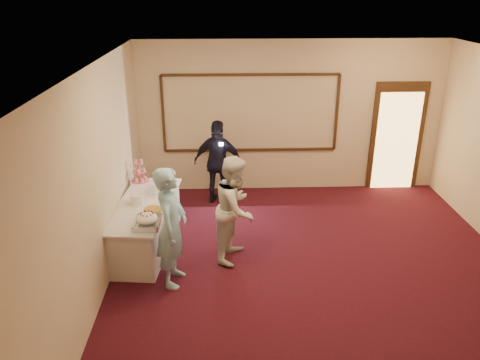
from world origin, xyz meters
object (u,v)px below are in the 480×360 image
(man, at_px, (172,227))
(woman, at_px, (236,208))
(tart, at_px, (153,211))
(plate_stack_b, at_px, (155,188))
(cupcake_stand, at_px, (139,172))
(plate_stack_a, at_px, (137,200))
(guest, at_px, (219,163))
(buffet_table, at_px, (146,225))
(pavlova_tray, at_px, (147,220))

(man, relative_size, woman, 1.06)
(man, bearing_deg, tart, 35.48)
(plate_stack_b, height_order, tart, plate_stack_b)
(cupcake_stand, relative_size, plate_stack_b, 2.16)
(plate_stack_a, relative_size, man, 0.12)
(plate_stack_b, bearing_deg, man, -73.87)
(cupcake_stand, relative_size, guest, 0.27)
(buffet_table, height_order, woman, woman)
(buffet_table, relative_size, plate_stack_a, 10.69)
(buffet_table, xyz_separation_m, man, (0.53, -0.97, 0.48))
(plate_stack_b, bearing_deg, buffet_table, -107.99)
(plate_stack_a, bearing_deg, tart, -45.72)
(pavlova_tray, relative_size, plate_stack_a, 2.55)
(buffet_table, distance_m, guest, 2.07)
(pavlova_tray, relative_size, cupcake_stand, 1.17)
(cupcake_stand, bearing_deg, plate_stack_a, -83.45)
(plate_stack_b, xyz_separation_m, man, (0.40, -1.38, 0.01))
(pavlova_tray, height_order, tart, pavlova_tray)
(plate_stack_a, xyz_separation_m, tart, (0.27, -0.28, -0.06))
(pavlova_tray, xyz_separation_m, plate_stack_a, (-0.25, 0.68, 0.01))
(plate_stack_b, distance_m, woman, 1.49)
(buffet_table, xyz_separation_m, guest, (1.16, 1.66, 0.43))
(plate_stack_a, bearing_deg, buffet_table, 17.16)
(woman, bearing_deg, man, 144.78)
(plate_stack_a, height_order, tart, plate_stack_a)
(plate_stack_a, distance_m, guest, 2.10)
(tart, bearing_deg, man, -62.34)
(plate_stack_b, bearing_deg, cupcake_stand, 122.80)
(plate_stack_a, height_order, man, man)
(plate_stack_a, height_order, plate_stack_b, plate_stack_b)
(cupcake_stand, height_order, tart, cupcake_stand)
(buffet_table, height_order, pavlova_tray, pavlova_tray)
(cupcake_stand, bearing_deg, plate_stack_b, -57.20)
(cupcake_stand, relative_size, tart, 1.47)
(buffet_table, relative_size, woman, 1.31)
(tart, relative_size, woman, 0.18)
(guest, bearing_deg, cupcake_stand, 41.26)
(plate_stack_b, height_order, guest, guest)
(cupcake_stand, height_order, guest, guest)
(buffet_table, relative_size, plate_stack_b, 10.58)
(guest, bearing_deg, pavlova_tray, 80.07)
(pavlova_tray, relative_size, woman, 0.31)
(buffet_table, height_order, cupcake_stand, cupcake_stand)
(plate_stack_a, relative_size, woman, 0.12)
(man, relative_size, guest, 1.07)
(plate_stack_b, bearing_deg, pavlova_tray, -88.43)
(pavlova_tray, xyz_separation_m, tart, (0.02, 0.40, -0.05))
(pavlova_tray, xyz_separation_m, man, (0.37, -0.26, 0.02))
(plate_stack_a, relative_size, plate_stack_b, 0.99)
(plate_stack_a, distance_m, tart, 0.40)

